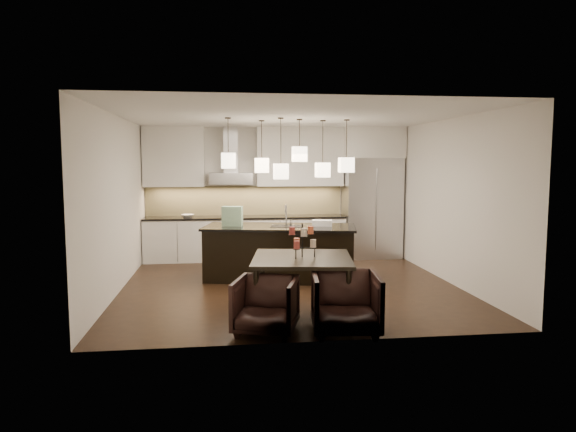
{
  "coord_description": "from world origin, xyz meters",
  "views": [
    {
      "loc": [
        -1.08,
        -8.38,
        2.05
      ],
      "look_at": [
        0.0,
        0.2,
        1.15
      ],
      "focal_mm": 32.0,
      "sensor_mm": 36.0,
      "label": 1
    }
  ],
  "objects": [
    {
      "name": "candle_a",
      "position": [
        0.1,
        -1.68,
        0.97
      ],
      "size": [
        0.09,
        0.09,
        0.1
      ],
      "primitive_type": "cylinder",
      "rotation": [
        0.0,
        0.0,
        -0.15
      ],
      "color": "beige",
      "rests_on": "candelabra"
    },
    {
      "name": "candle_c",
      "position": [
        -0.13,
        -1.77,
        0.97
      ],
      "size": [
        0.09,
        0.09,
        0.1
      ],
      "primitive_type": "cylinder",
      "rotation": [
        0.0,
        0.0,
        -0.15
      ],
      "color": "#B13F38",
      "rests_on": "candelabra"
    },
    {
      "name": "upper_cab_left",
      "position": [
        -2.1,
        2.57,
        2.17
      ],
      "size": [
        1.25,
        0.35,
        1.25
      ],
      "primitive_type": "cube",
      "color": "silver",
      "rests_on": "wall_back"
    },
    {
      "name": "upper_cab_right",
      "position": [
        0.55,
        2.57,
        2.17
      ],
      "size": [
        1.85,
        0.35,
        1.25
      ],
      "primitive_type": "cube",
      "color": "silver",
      "rests_on": "wall_back"
    },
    {
      "name": "wall_front",
      "position": [
        0.0,
        -2.76,
        1.4
      ],
      "size": [
        5.5,
        0.02,
        2.8
      ],
      "primitive_type": "cube",
      "color": "silver",
      "rests_on": "ground"
    },
    {
      "name": "armchair_left",
      "position": [
        -0.59,
        -2.37,
        0.34
      ],
      "size": [
        0.91,
        0.92,
        0.68
      ],
      "primitive_type": "imported",
      "rotation": [
        0.0,
        0.0,
        -0.29
      ],
      "color": "black",
      "rests_on": "floor"
    },
    {
      "name": "candle_e",
      "position": [
        -0.17,
        -1.61,
        1.14
      ],
      "size": [
        0.09,
        0.09,
        0.1
      ],
      "primitive_type": "cylinder",
      "rotation": [
        0.0,
        0.0,
        -0.15
      ],
      "color": "#B13F38",
      "rests_on": "candelabra"
    },
    {
      "name": "lower_cabinets",
      "position": [
        -0.62,
        2.43,
        0.44
      ],
      "size": [
        4.21,
        0.62,
        0.88
      ],
      "primitive_type": "cube",
      "color": "silver",
      "rests_on": "floor"
    },
    {
      "name": "fruit_bowl",
      "position": [
        -1.83,
        2.38,
        0.95
      ],
      "size": [
        0.29,
        0.29,
        0.06
      ],
      "primitive_type": "imported",
      "rotation": [
        0.0,
        0.0,
        -0.14
      ],
      "color": "silver",
      "rests_on": "countertop"
    },
    {
      "name": "fridge_panel",
      "position": [
        2.1,
        2.38,
        2.47
      ],
      "size": [
        1.26,
        0.72,
        0.65
      ],
      "primitive_type": "cube",
      "color": "silver",
      "rests_on": "refrigerator"
    },
    {
      "name": "pendant_a",
      "position": [
        -0.99,
        0.34,
        2.08
      ],
      "size": [
        0.24,
        0.24,
        0.26
      ],
      "primitive_type": "cube",
      "color": "#FFE7C0",
      "rests_on": "ceiling"
    },
    {
      "name": "island_body",
      "position": [
        -0.1,
        0.53,
        0.45
      ],
      "size": [
        2.71,
        1.53,
        0.9
      ],
      "primitive_type": "cube",
      "rotation": [
        0.0,
        0.0,
        -0.21
      ],
      "color": "black",
      "rests_on": "floor"
    },
    {
      "name": "countertop",
      "position": [
        -0.62,
        2.43,
        0.9
      ],
      "size": [
        4.21,
        0.66,
        0.04
      ],
      "primitive_type": "cube",
      "color": "black",
      "rests_on": "lower_cabinets"
    },
    {
      "name": "pendant_c",
      "position": [
        0.23,
        0.48,
        2.2
      ],
      "size": [
        0.24,
        0.24,
        0.26
      ],
      "primitive_type": "cube",
      "color": "#FFE7C0",
      "rests_on": "ceiling"
    },
    {
      "name": "pendant_d",
      "position": [
        0.68,
        0.67,
        1.92
      ],
      "size": [
        0.24,
        0.24,
        0.26
      ],
      "primitive_type": "cube",
      "color": "#FFE7C0",
      "rests_on": "ceiling"
    },
    {
      "name": "refrigerator",
      "position": [
        2.1,
        2.38,
        1.07
      ],
      "size": [
        1.2,
        0.72,
        2.15
      ],
      "primitive_type": "cube",
      "color": "#B7B7BA",
      "rests_on": "floor"
    },
    {
      "name": "island_top",
      "position": [
        -0.1,
        0.53,
        0.92
      ],
      "size": [
        2.81,
        1.63,
        0.04
      ],
      "primitive_type": "cube",
      "rotation": [
        0.0,
        0.0,
        -0.21
      ],
      "color": "black",
      "rests_on": "island_body"
    },
    {
      "name": "candle_f",
      "position": [
        -0.04,
        -1.79,
        1.14
      ],
      "size": [
        0.09,
        0.09,
        0.1
      ],
      "primitive_type": "cylinder",
      "rotation": [
        0.0,
        0.0,
        -0.15
      ],
      "color": "beige",
      "rests_on": "candelabra"
    },
    {
      "name": "food_container",
      "position": [
        0.64,
        0.45,
        0.99
      ],
      "size": [
        0.39,
        0.31,
        0.1
      ],
      "primitive_type": "cube",
      "rotation": [
        0.0,
        0.0,
        -0.21
      ],
      "color": "silver",
      "rests_on": "island_top"
    },
    {
      "name": "wall_right",
      "position": [
        2.76,
        0.0,
        1.4
      ],
      "size": [
        0.02,
        5.5,
        2.8
      ],
      "primitive_type": "cube",
      "color": "silver",
      "rests_on": "ground"
    },
    {
      "name": "backsplash",
      "position": [
        -0.62,
        2.73,
        1.24
      ],
      "size": [
        4.21,
        0.02,
        0.63
      ],
      "primitive_type": "cube",
      "color": "#D4C688",
      "rests_on": "countertop"
    },
    {
      "name": "pendant_b",
      "position": [
        -0.4,
        0.8,
        2.0
      ],
      "size": [
        0.24,
        0.24,
        0.26
      ],
      "primitive_type": "cube",
      "color": "#FFE7C0",
      "rests_on": "ceiling"
    },
    {
      "name": "wall_left",
      "position": [
        -2.76,
        0.0,
        1.4
      ],
      "size": [
        0.02,
        5.5,
        2.8
      ],
      "primitive_type": "cube",
      "color": "silver",
      "rests_on": "ground"
    },
    {
      "name": "ceiling",
      "position": [
        0.0,
        0.0,
        2.81
      ],
      "size": [
        5.5,
        5.5,
        0.02
      ],
      "primitive_type": "cube",
      "color": "white",
      "rests_on": "wall_back"
    },
    {
      "name": "pendant_e",
      "position": [
        1.07,
        0.47,
        2.01
      ],
      "size": [
        0.24,
        0.24,
        0.26
      ],
      "primitive_type": "cube",
      "color": "#FFE7C0",
      "rests_on": "ceiling"
    },
    {
      "name": "armchair_right",
      "position": [
        0.36,
        -2.51,
        0.37
      ],
      "size": [
        0.89,
        0.91,
        0.74
      ],
      "primitive_type": "imported",
      "rotation": [
        0.0,
        0.0,
        -0.12
      ],
      "color": "black",
      "rests_on": "floor"
    },
    {
      "name": "candle_b",
      "position": [
        -0.09,
        -1.52,
        0.97
      ],
      "size": [
        0.09,
        0.09,
        0.1
      ],
      "primitive_type": "cylinder",
      "rotation": [
        0.0,
        0.0,
        -0.15
      ],
      "color": "#E5643C",
      "rests_on": "candelabra"
    },
    {
      "name": "pendant_f",
      "position": [
        -0.11,
        0.25,
        1.9
      ],
      "size": [
        0.24,
        0.24,
        0.26
      ],
      "primitive_type": "cube",
      "color": "#FFE7C0",
      "rests_on": "ceiling"
    },
    {
      "name": "floor",
      "position": [
        0.0,
        0.0,
        -0.01
      ],
      "size": [
        5.5,
        5.5,
        0.02
      ],
      "primitive_type": "cube",
      "color": "black",
      "rests_on": "ground"
    },
    {
      "name": "faucet",
      "position": [
        0.02,
        0.61,
        1.13
      ],
      "size": [
        0.15,
        0.26,
        0.39
      ],
      "primitive_type": null,
      "rotation": [
        0.0,
        0.0,
        -0.21
      ],
      "color": "silver",
      "rests_on": "island_top"
    },
    {
      "name": "candelabra",
      "position": [
        -0.04,
        -1.65,
        1.02
      ],
      "size": [
        0.43,
        0.43,
        0.46
      ],
      "primitive_type": null,
      "rotation": [
        0.0,
        0.0,
        -0.15
      ],
      "color": "black",
      "rests_on": "dining_table"
    },
    {
      "name": "tote_bag",
      "position": [
        -0.93,
        0.62,
        1.11
      ],
      "size": [
        0.38,
        0.25,
        0.35
      ],
      "primitive_type": "cube",
      "rotation": [
        0.0,
        0.0,
        -0.21
      ],
      "color": "#1C6A3A",
      "rests_on": "island_top"
    },
    {
      "name": "hood_canopy",
      "position": [
        -0.93,
        2.48,
        1.72
      ],
      "size": [
        0.9,
        0.52,
        0.24
      ],
      "primitive_type": "cube",
      "color": "#B7B7BA",
      "rests_on": "wall_back"
    },
    {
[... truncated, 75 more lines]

